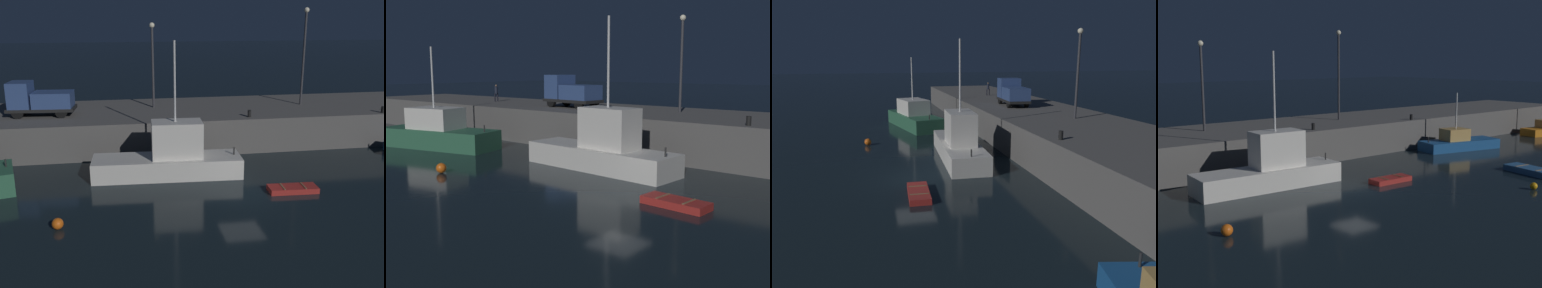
# 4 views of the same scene
# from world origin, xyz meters

# --- Properties ---
(ground_plane) EXTENTS (320.00, 320.00, 0.00)m
(ground_plane) POSITION_xyz_m (0.00, 0.00, 0.00)
(ground_plane) COLOR black
(pier_quay) EXTENTS (79.68, 9.99, 2.72)m
(pier_quay) POSITION_xyz_m (0.00, 12.68, 1.36)
(pier_quay) COLOR #5B5956
(pier_quay) RESTS_ON ground
(fishing_trawler_red) EXTENTS (9.76, 5.22, 7.53)m
(fishing_trawler_red) POSITION_xyz_m (-18.28, 2.23, 1.13)
(fishing_trawler_red) COLOR #2D6647
(fishing_trawler_red) RESTS_ON ground
(fishing_boat_blue) EXTENTS (9.92, 3.24, 8.84)m
(fishing_boat_blue) POSITION_xyz_m (-3.91, 3.88, 1.22)
(fishing_boat_blue) COLOR silver
(fishing_boat_blue) RESTS_ON ground
(rowboat_white_mid) EXTENTS (3.03, 1.32, 0.38)m
(rowboat_white_mid) POSITION_xyz_m (3.08, -0.15, 0.17)
(rowboat_white_mid) COLOR #B22823
(rowboat_white_mid) RESTS_ON ground
(mooring_buoy_mid) EXTENTS (0.58, 0.58, 0.58)m
(mooring_buoy_mid) POSITION_xyz_m (-10.43, -2.83, 0.29)
(mooring_buoy_mid) COLOR orange
(mooring_buoy_mid) RESTS_ON ground
(lamp_post_west) EXTENTS (0.44, 0.44, 7.04)m
(lamp_post_west) POSITION_xyz_m (-4.10, 13.58, 6.89)
(lamp_post_west) COLOR #38383D
(lamp_post_west) RESTS_ON pier_quay
(utility_truck) EXTENTS (5.26, 2.54, 2.69)m
(utility_truck) POSITION_xyz_m (-13.21, 11.74, 4.02)
(utility_truck) COLOR black
(utility_truck) RESTS_ON pier_quay
(dockworker) EXTENTS (0.33, 0.44, 1.65)m
(dockworker) POSITION_xyz_m (-23.60, 12.48, 3.66)
(dockworker) COLOR black
(dockworker) RESTS_ON pier_quay
(bollard_central) EXTENTS (0.28, 0.28, 0.54)m
(bollard_central) POSITION_xyz_m (2.89, 8.55, 2.99)
(bollard_central) COLOR black
(bollard_central) RESTS_ON pier_quay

